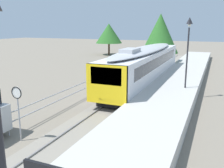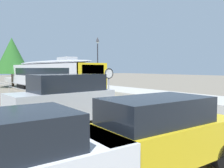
# 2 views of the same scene
# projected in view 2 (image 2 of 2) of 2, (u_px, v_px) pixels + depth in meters

# --- Properties ---
(ground_plane) EXTENTS (160.00, 160.00, 0.00)m
(ground_plane) POSITION_uv_depth(u_px,v_px,m) (36.00, 99.00, 21.28)
(ground_plane) COLOR slate
(track_rails) EXTENTS (3.20, 60.00, 0.14)m
(track_rails) POSITION_uv_depth(u_px,v_px,m) (66.00, 96.00, 23.11)
(track_rails) COLOR gray
(track_rails) RESTS_ON ground
(commuter_train) EXTENTS (2.82, 18.57, 3.74)m
(commuter_train) POSITION_uv_depth(u_px,v_px,m) (49.00, 74.00, 26.25)
(commuter_train) COLOR silver
(commuter_train) RESTS_ON track_rails
(station_platform) EXTENTS (3.90, 60.00, 0.90)m
(station_platform) POSITION_uv_depth(u_px,v_px,m) (93.00, 90.00, 25.07)
(station_platform) COLOR #B7B5AD
(station_platform) RESTS_ON ground
(platform_lamp_mid_platform) EXTENTS (0.34, 0.34, 5.35)m
(platform_lamp_mid_platform) POSITION_uv_depth(u_px,v_px,m) (98.00, 52.00, 25.87)
(platform_lamp_mid_platform) COLOR #232328
(platform_lamp_mid_platform) RESTS_ON station_platform
(speed_limit_sign) EXTENTS (0.61, 0.10, 2.81)m
(speed_limit_sign) POSITION_uv_depth(u_px,v_px,m) (109.00, 80.00, 13.49)
(speed_limit_sign) COLOR #9EA0A5
(speed_limit_sign) RESTS_ON ground
(carpark_fence) EXTENTS (0.06, 36.06, 1.25)m
(carpark_fence) POSITION_uv_depth(u_px,v_px,m) (93.00, 102.00, 13.15)
(carpark_fence) COLOR #9EA0A5
(carpark_fence) RESTS_ON ground
(parked_suv_yellow) EXTENTS (4.70, 2.15, 2.04)m
(parked_suv_yellow) POSITION_uv_depth(u_px,v_px,m) (160.00, 133.00, 6.25)
(parked_suv_yellow) COLOR gold
(parked_suv_yellow) RESTS_ON ground
(parked_van_silver) EXTENTS (4.99, 2.18, 2.51)m
(parked_van_silver) POSITION_uv_depth(u_px,v_px,m) (64.00, 100.00, 11.05)
(parked_van_silver) COLOR #B7BABF
(parked_van_silver) RESTS_ON ground
(tree_behind_carpark) EXTENTS (4.98, 4.98, 7.26)m
(tree_behind_carpark) POSITION_uv_depth(u_px,v_px,m) (12.00, 56.00, 34.06)
(tree_behind_carpark) COLOR brown
(tree_behind_carpark) RESTS_ON ground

